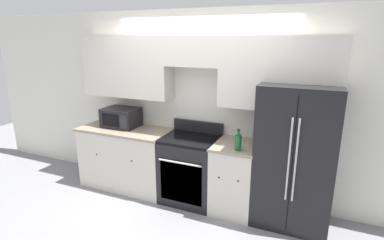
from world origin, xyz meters
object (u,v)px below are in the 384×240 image
Objects in this scene: oven_range at (190,169)px; refrigerator at (295,155)px; microwave at (121,117)px; bottle at (238,142)px.

oven_range is 1.41m from refrigerator.
refrigerator is 3.35× the size of microwave.
refrigerator is 6.56× the size of bottle.
refrigerator is (1.35, 0.07, 0.40)m from oven_range.
bottle is (1.88, -0.27, -0.04)m from microwave.
microwave is at bearing 171.83° from bottle.
oven_range is 4.11× the size of bottle.
refrigerator is at bearing 22.56° from bottle.
microwave is 1.90m from bottle.
microwave reaches higher than bottle.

